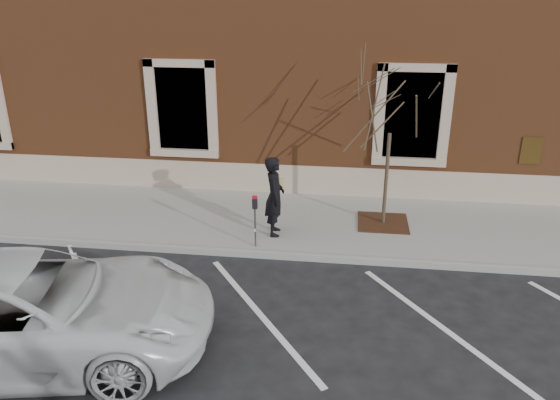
# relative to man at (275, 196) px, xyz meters

# --- Properties ---
(ground) EXTENTS (120.00, 120.00, 0.00)m
(ground) POSITION_rel_man_xyz_m (0.16, -0.88, -1.07)
(ground) COLOR #28282B
(ground) RESTS_ON ground
(sidewalk_near) EXTENTS (40.00, 3.50, 0.15)m
(sidewalk_near) POSITION_rel_man_xyz_m (0.16, 0.87, -1.00)
(sidewalk_near) COLOR gray
(sidewalk_near) RESTS_ON ground
(curb_near) EXTENTS (40.00, 0.12, 0.15)m
(curb_near) POSITION_rel_man_xyz_m (0.16, -0.93, -1.00)
(curb_near) COLOR #9E9E99
(curb_near) RESTS_ON ground
(parking_stripes) EXTENTS (28.00, 4.40, 0.01)m
(parking_stripes) POSITION_rel_man_xyz_m (0.16, -3.08, -1.07)
(parking_stripes) COLOR silver
(parking_stripes) RESTS_ON ground
(building_civic) EXTENTS (40.00, 8.62, 8.00)m
(building_civic) POSITION_rel_man_xyz_m (0.16, 6.86, 2.92)
(building_civic) COLOR brown
(building_civic) RESTS_ON ground
(man) EXTENTS (0.51, 0.72, 1.84)m
(man) POSITION_rel_man_xyz_m (0.00, 0.00, 0.00)
(man) COLOR black
(man) RESTS_ON sidewalk_near
(parking_meter) EXTENTS (0.11, 0.08, 1.19)m
(parking_meter) POSITION_rel_man_xyz_m (-0.32, -0.71, -0.10)
(parking_meter) COLOR #595B60
(parking_meter) RESTS_ON sidewalk_near
(tree_grate) EXTENTS (1.19, 1.19, 0.03)m
(tree_grate) POSITION_rel_man_xyz_m (2.50, 0.90, -0.91)
(tree_grate) COLOR #412214
(tree_grate) RESTS_ON sidewalk_near
(sapling) EXTENTS (2.42, 2.42, 4.04)m
(sapling) POSITION_rel_man_xyz_m (2.50, 0.90, 1.90)
(sapling) COLOR #46392A
(sapling) RESTS_ON sidewalk_near
(white_truck) EXTENTS (6.27, 3.79, 1.63)m
(white_truck) POSITION_rel_man_xyz_m (-3.28, -4.63, -0.26)
(white_truck) COLOR silver
(white_truck) RESTS_ON ground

